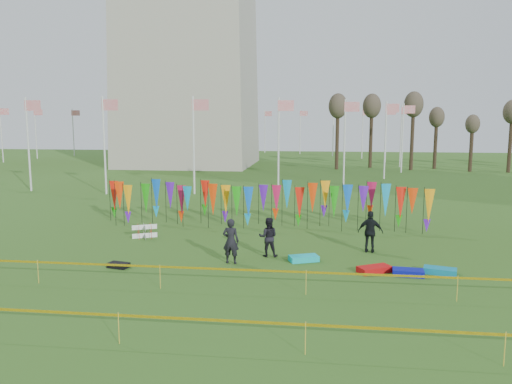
# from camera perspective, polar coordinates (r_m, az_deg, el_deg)

# --- Properties ---
(ground) EXTENTS (160.00, 160.00, 0.00)m
(ground) POSITION_cam_1_polar(r_m,az_deg,el_deg) (20.28, -2.98, -9.21)
(ground) COLOR #2F5317
(ground) RESTS_ON ground
(flagpole_ring) EXTENTS (57.40, 56.16, 8.00)m
(flagpole_ring) POSITION_cam_1_polar(r_m,az_deg,el_deg) (69.30, -7.44, 6.42)
(flagpole_ring) COLOR silver
(flagpole_ring) RESTS_ON ground
(banner_row) EXTENTS (18.64, 0.64, 2.52)m
(banner_row) POSITION_cam_1_polar(r_m,az_deg,el_deg) (28.48, 0.72, -0.73)
(banner_row) COLOR black
(banner_row) RESTS_ON ground
(caution_tape_near) EXTENTS (26.00, 0.02, 0.90)m
(caution_tape_near) POSITION_cam_1_polar(r_m,az_deg,el_deg) (18.05, -4.92, -8.85)
(caution_tape_near) COLOR yellow
(caution_tape_near) RESTS_ON ground
(caution_tape_far) EXTENTS (26.00, 0.02, 0.90)m
(caution_tape_far) POSITION_cam_1_polar(r_m,az_deg,el_deg) (13.91, -8.95, -14.22)
(caution_tape_far) COLOR yellow
(caution_tape_far) RESTS_ON ground
(box_kite) EXTENTS (0.65, 0.65, 0.72)m
(box_kite) POSITION_cam_1_polar(r_m,az_deg,el_deg) (26.55, -12.61, -4.41)
(box_kite) COLOR red
(box_kite) RESTS_ON ground
(person_left) EXTENTS (0.76, 0.58, 1.95)m
(person_left) POSITION_cam_1_polar(r_m,az_deg,el_deg) (21.33, -2.89, -5.62)
(person_left) COLOR black
(person_left) RESTS_ON ground
(person_mid) EXTENTS (0.88, 0.56, 1.77)m
(person_mid) POSITION_cam_1_polar(r_m,az_deg,el_deg) (22.40, 1.41, -5.16)
(person_mid) COLOR black
(person_mid) RESTS_ON ground
(person_right) EXTENTS (1.22, 0.81, 1.94)m
(person_right) POSITION_cam_1_polar(r_m,az_deg,el_deg) (23.64, 12.95, -4.45)
(person_right) COLOR black
(person_right) RESTS_ON ground
(kite_bag_turquoise) EXTENTS (1.38, 1.03, 0.25)m
(kite_bag_turquoise) POSITION_cam_1_polar(r_m,az_deg,el_deg) (21.92, 5.48, -7.56)
(kite_bag_turquoise) COLOR #0DC4CC
(kite_bag_turquoise) RESTS_ON ground
(kite_bag_blue) EXTENTS (1.25, 0.75, 0.25)m
(kite_bag_blue) POSITION_cam_1_polar(r_m,az_deg,el_deg) (20.77, 16.99, -8.78)
(kite_bag_blue) COLOR #0911A2
(kite_bag_blue) RESTS_ON ground
(kite_bag_red) EXTENTS (1.48, 1.19, 0.25)m
(kite_bag_red) POSITION_cam_1_polar(r_m,az_deg,el_deg) (20.85, 13.38, -8.59)
(kite_bag_red) COLOR red
(kite_bag_red) RESTS_ON ground
(kite_bag_black) EXTENTS (0.95, 0.69, 0.20)m
(kite_bag_black) POSITION_cam_1_polar(r_m,az_deg,el_deg) (21.69, -15.45, -8.06)
(kite_bag_black) COLOR black
(kite_bag_black) RESTS_ON ground
(kite_bag_teal) EXTENTS (1.36, 0.91, 0.24)m
(kite_bag_teal) POSITION_cam_1_polar(r_m,az_deg,el_deg) (21.41, 20.29, -8.45)
(kite_bag_teal) COLOR #0B80A7
(kite_bag_teal) RESTS_ON ground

